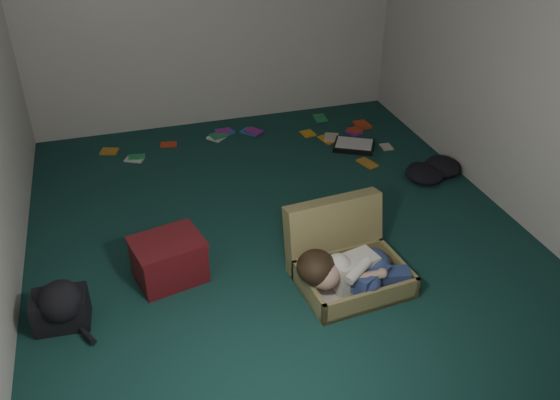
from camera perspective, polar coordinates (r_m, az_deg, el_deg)
floor at (r=5.01m, az=-0.50°, el=-2.52°), size 4.50×4.50×0.00m
wall_back at (r=6.50m, az=-6.54°, el=18.13°), size 4.50×0.00×4.50m
wall_front at (r=2.58m, az=13.88°, el=-5.79°), size 4.50×0.00×4.50m
wall_right at (r=5.30m, az=21.22°, el=13.01°), size 0.00×4.50×4.50m
suitcase at (r=4.40m, az=6.29°, el=-5.61°), size 0.82×0.80×0.56m
person at (r=4.23m, az=6.89°, el=-6.75°), size 0.83×0.40×0.34m
maroon_bin at (r=4.43m, az=-10.65°, el=-5.65°), size 0.57×0.49×0.34m
backpack at (r=4.27m, az=-20.36°, el=-9.77°), size 0.47×0.39×0.27m
clothing_pile at (r=5.87m, az=14.60°, el=2.72°), size 0.43×0.35×0.13m
paper_tray at (r=6.29m, az=7.14°, el=5.23°), size 0.51×0.47×0.06m
book_scatter at (r=6.42m, az=-0.69°, el=5.87°), size 2.97×1.35×0.02m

